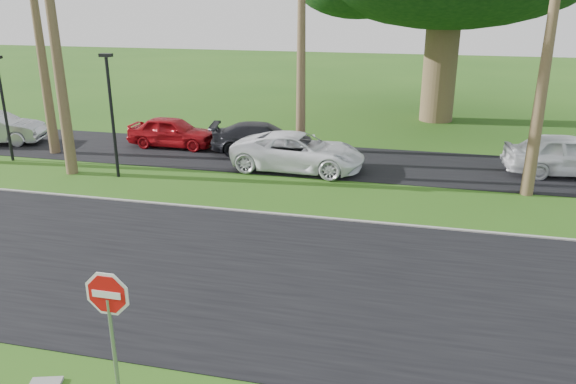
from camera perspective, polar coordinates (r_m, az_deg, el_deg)
The scene contains 12 objects.
ground at distance 13.07m, azimuth -12.10°, elevation -11.50°, with size 120.00×120.00×0.00m, color #255114.
road at distance 14.66m, azimuth -8.79°, elevation -7.65°, with size 120.00×8.00×0.02m, color black.
parking_strip at distance 24.04m, azimuth 0.52°, elevation 3.42°, with size 120.00×5.00×0.02m, color black.
curb at distance 18.12m, azimuth -4.05°, elevation -1.98°, with size 120.00×0.12×0.06m, color gray.
stop_sign_near at distance 9.72m, azimuth -17.69°, elevation -11.50°, with size 1.05×0.07×2.62m.
streetlight_left at distance 25.99m, azimuth -26.96°, elevation 8.18°, with size 0.45×0.25×4.34m.
streetlight_right at distance 21.99m, azimuth -17.50°, elevation 8.10°, with size 0.45×0.25×4.64m.
car_red at distance 26.35m, azimuth -11.66°, elevation 5.98°, with size 1.63×4.05×1.38m, color #A10D13.
car_dark at distance 24.79m, azimuth -2.55°, elevation 5.45°, with size 1.85×4.56×1.32m, color black.
car_minivan at distance 22.30m, azimuth 1.05°, elevation 4.07°, with size 2.42×5.26×1.46m, color white.
car_pickup at distance 24.16m, azimuth 26.59°, elevation 3.38°, with size 1.90×4.72×1.61m, color white.
utility_slab at distance 11.48m, azimuth -23.43°, elevation -17.47°, with size 0.55×0.35×0.06m, color gray.
Camera 1 is at (5.15, -10.03, 6.61)m, focal length 35.00 mm.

